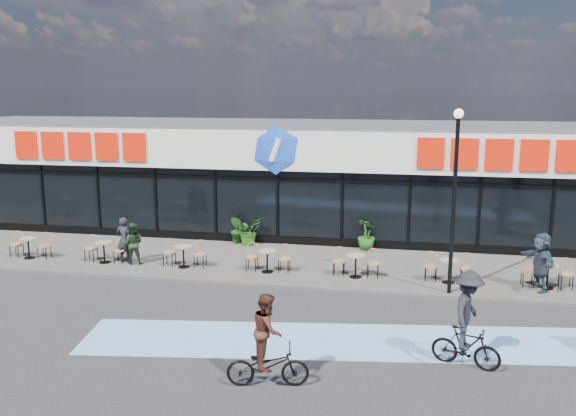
{
  "coord_description": "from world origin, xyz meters",
  "views": [
    {
      "loc": [
        4.74,
        -15.61,
        6.19
      ],
      "look_at": [
        1.08,
        3.5,
        2.25
      ],
      "focal_mm": 38.0,
      "sensor_mm": 36.0,
      "label": 1
    }
  ],
  "objects_px": {
    "lamp_post": "(455,187)",
    "pedestrian_a": "(541,262)",
    "cyclist_a": "(467,322)",
    "potted_plant_left": "(237,230)",
    "potted_plant_mid": "(249,231)",
    "potted_plant_right": "(366,235)",
    "patron_left": "(124,240)",
    "patron_right": "(133,243)"
  },
  "relations": [
    {
      "from": "potted_plant_mid",
      "to": "patron_left",
      "type": "distance_m",
      "value": 4.81
    },
    {
      "from": "lamp_post",
      "to": "cyclist_a",
      "type": "height_order",
      "value": "lamp_post"
    },
    {
      "from": "potted_plant_mid",
      "to": "patron_right",
      "type": "relative_size",
      "value": 0.74
    },
    {
      "from": "patron_right",
      "to": "pedestrian_a",
      "type": "xyz_separation_m",
      "value": [
        13.22,
        -0.3,
        0.17
      ]
    },
    {
      "from": "patron_left",
      "to": "patron_right",
      "type": "xyz_separation_m",
      "value": [
        0.36,
        -0.11,
        -0.08
      ]
    },
    {
      "from": "lamp_post",
      "to": "pedestrian_a",
      "type": "relative_size",
      "value": 3.04
    },
    {
      "from": "lamp_post",
      "to": "potted_plant_mid",
      "type": "bearing_deg",
      "value": 149.44
    },
    {
      "from": "lamp_post",
      "to": "patron_right",
      "type": "xyz_separation_m",
      "value": [
        -10.55,
        1.05,
        -2.48
      ]
    },
    {
      "from": "potted_plant_right",
      "to": "cyclist_a",
      "type": "height_order",
      "value": "cyclist_a"
    },
    {
      "from": "patron_left",
      "to": "cyclist_a",
      "type": "distance_m",
      "value": 12.44
    },
    {
      "from": "lamp_post",
      "to": "potted_plant_left",
      "type": "bearing_deg",
      "value": 150.24
    },
    {
      "from": "cyclist_a",
      "to": "potted_plant_left",
      "type": "bearing_deg",
      "value": 130.38
    },
    {
      "from": "pedestrian_a",
      "to": "lamp_post",
      "type": "bearing_deg",
      "value": -92.3
    },
    {
      "from": "potted_plant_left",
      "to": "potted_plant_mid",
      "type": "height_order",
      "value": "potted_plant_mid"
    },
    {
      "from": "potted_plant_right",
      "to": "patron_right",
      "type": "xyz_separation_m",
      "value": [
        -7.8,
        -3.38,
        0.15
      ]
    },
    {
      "from": "pedestrian_a",
      "to": "potted_plant_left",
      "type": "bearing_deg",
      "value": -127.43
    },
    {
      "from": "lamp_post",
      "to": "potted_plant_left",
      "type": "relative_size",
      "value": 5.13
    },
    {
      "from": "potted_plant_left",
      "to": "potted_plant_right",
      "type": "height_order",
      "value": "potted_plant_right"
    },
    {
      "from": "potted_plant_right",
      "to": "patron_left",
      "type": "bearing_deg",
      "value": -158.14
    },
    {
      "from": "potted_plant_left",
      "to": "potted_plant_right",
      "type": "relative_size",
      "value": 0.92
    },
    {
      "from": "pedestrian_a",
      "to": "cyclist_a",
      "type": "bearing_deg",
      "value": -43.6
    },
    {
      "from": "lamp_post",
      "to": "potted_plant_mid",
      "type": "distance_m",
      "value": 8.86
    },
    {
      "from": "patron_right",
      "to": "pedestrian_a",
      "type": "height_order",
      "value": "pedestrian_a"
    },
    {
      "from": "lamp_post",
      "to": "pedestrian_a",
      "type": "bearing_deg",
      "value": 15.68
    },
    {
      "from": "potted_plant_right",
      "to": "pedestrian_a",
      "type": "height_order",
      "value": "pedestrian_a"
    },
    {
      "from": "potted_plant_right",
      "to": "patron_left",
      "type": "height_order",
      "value": "patron_left"
    },
    {
      "from": "potted_plant_mid",
      "to": "cyclist_a",
      "type": "xyz_separation_m",
      "value": [
        7.31,
        -9.03,
        0.42
      ]
    },
    {
      "from": "potted_plant_right",
      "to": "patron_right",
      "type": "relative_size",
      "value": 0.79
    },
    {
      "from": "lamp_post",
      "to": "cyclist_a",
      "type": "xyz_separation_m",
      "value": [
        0.04,
        -4.74,
        -2.25
      ]
    },
    {
      "from": "potted_plant_left",
      "to": "patron_left",
      "type": "xyz_separation_m",
      "value": [
        -3.15,
        -3.28,
        0.28
      ]
    },
    {
      "from": "pedestrian_a",
      "to": "potted_plant_right",
      "type": "bearing_deg",
      "value": -142.16
    },
    {
      "from": "lamp_post",
      "to": "potted_plant_right",
      "type": "xyz_separation_m",
      "value": [
        -2.75,
        4.43,
        -2.64
      ]
    },
    {
      "from": "lamp_post",
      "to": "pedestrian_a",
      "type": "xyz_separation_m",
      "value": [
        2.68,
        0.75,
        -2.32
      ]
    },
    {
      "from": "potted_plant_mid",
      "to": "patron_left",
      "type": "height_order",
      "value": "patron_left"
    },
    {
      "from": "potted_plant_left",
      "to": "cyclist_a",
      "type": "relative_size",
      "value": 0.48
    },
    {
      "from": "lamp_post",
      "to": "patron_left",
      "type": "relative_size",
      "value": 3.37
    },
    {
      "from": "patron_left",
      "to": "cyclist_a",
      "type": "xyz_separation_m",
      "value": [
        10.95,
        -5.9,
        0.15
      ]
    },
    {
      "from": "lamp_post",
      "to": "pedestrian_a",
      "type": "distance_m",
      "value": 3.62
    },
    {
      "from": "lamp_post",
      "to": "potted_plant_mid",
      "type": "relative_size",
      "value": 5.07
    },
    {
      "from": "lamp_post",
      "to": "patron_left",
      "type": "distance_m",
      "value": 11.23
    },
    {
      "from": "potted_plant_left",
      "to": "patron_left",
      "type": "height_order",
      "value": "patron_left"
    },
    {
      "from": "potted_plant_right",
      "to": "patron_right",
      "type": "bearing_deg",
      "value": -156.55
    }
  ]
}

